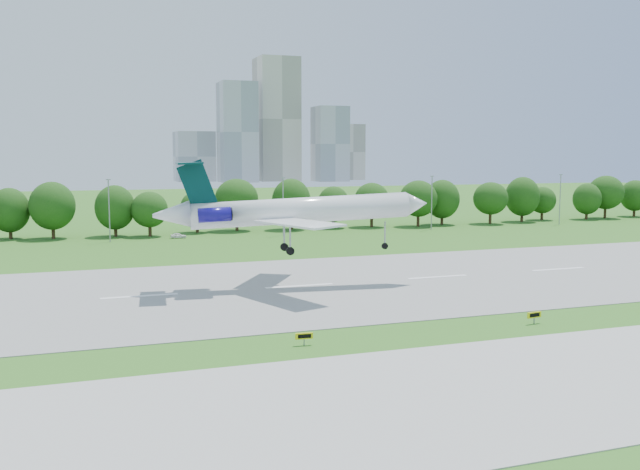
{
  "coord_description": "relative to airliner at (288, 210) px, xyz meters",
  "views": [
    {
      "loc": [
        -27.85,
        -60.57,
        16.71
      ],
      "look_at": [
        0.28,
        18.0,
        7.38
      ],
      "focal_mm": 40.0,
      "sensor_mm": 36.0,
      "label": 1
    }
  ],
  "objects": [
    {
      "name": "skyline",
      "position": [
        101.63,
        365.41,
        20.61
      ],
      "size": [
        127.0,
        52.0,
        80.0
      ],
      "color": "#B2B2B7",
      "rests_on": "ground"
    },
    {
      "name": "light_poles",
      "position": [
        -1.03,
        56.8,
        -3.52
      ],
      "size": [
        175.9,
        0.25,
        12.19
      ],
      "color": "gray",
      "rests_on": "ground"
    },
    {
      "name": "tree_line",
      "position": [
        1.47,
        66.8,
        -3.67
      ],
      "size": [
        288.4,
        8.4,
        10.4
      ],
      "color": "#382314",
      "rests_on": "ground"
    },
    {
      "name": "ground",
      "position": [
        1.47,
        -25.2,
        -9.85
      ],
      "size": [
        600.0,
        600.0,
        0.0
      ],
      "primitive_type": "plane",
      "color": "#31671B",
      "rests_on": "ground"
    },
    {
      "name": "runway",
      "position": [
        1.47,
        -0.2,
        -9.81
      ],
      "size": [
        400.0,
        45.0,
        0.08
      ],
      "primitive_type": "cube",
      "color": "gray",
      "rests_on": "ground"
    },
    {
      "name": "airliner",
      "position": [
        0.0,
        0.0,
        0.0
      ],
      "size": [
        35.59,
        25.77,
        11.91
      ],
      "rotation": [
        0.0,
        -0.04,
        -0.11
      ],
      "color": "white",
      "rests_on": "ground"
    },
    {
      "name": "service_vehicle_b",
      "position": [
        -5.08,
        59.13,
        -9.32
      ],
      "size": [
        3.25,
        1.59,
        1.07
      ],
      "primitive_type": "imported",
      "rotation": [
        0.0,
        0.0,
        1.46
      ],
      "color": "white",
      "rests_on": "ground"
    },
    {
      "name": "taxiway",
      "position": [
        1.47,
        -43.2,
        -9.81
      ],
      "size": [
        400.0,
        23.0,
        0.08
      ],
      "primitive_type": "cube",
      "color": "#ADADA8",
      "rests_on": "ground"
    },
    {
      "name": "taxi_sign_centre",
      "position": [
        17.22,
        -27.42,
        -8.97
      ],
      "size": [
        1.72,
        0.44,
        1.2
      ],
      "rotation": [
        0.0,
        0.0,
        0.14
      ],
      "color": "gray",
      "rests_on": "ground"
    },
    {
      "name": "taxi_sign_left",
      "position": [
        -6.97,
        -27.39,
        -9.03
      ],
      "size": [
        1.6,
        0.34,
        1.12
      ],
      "rotation": [
        0.0,
        0.0,
        -0.1
      ],
      "color": "gray",
      "rests_on": "ground"
    }
  ]
}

